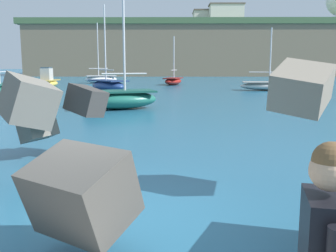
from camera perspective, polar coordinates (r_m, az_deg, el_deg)
name	(u,v)px	position (r m, az deg, el deg)	size (l,w,h in m)	color
ground_plane	(114,220)	(6.19, -8.10, -13.64)	(400.00, 400.00, 0.00)	#235B7A
breakwater_jetty	(64,129)	(8.03, -15.22, -0.42)	(31.80, 8.38, 2.52)	#3D3A38
boat_near_centre	(48,81)	(42.29, -17.44, 6.35)	(1.58, 4.43, 2.12)	#EAC64C
boat_near_right	(101,79)	(50.44, -9.93, 6.94)	(4.47, 3.15, 7.57)	white
boat_mid_left	(173,81)	(45.64, 0.78, 6.74)	(2.70, 4.46, 5.66)	maroon
boat_mid_centre	(275,86)	(37.00, 15.56, 5.80)	(6.53, 2.73, 5.69)	beige
boat_mid_right	(108,85)	(34.66, -8.92, 6.04)	(4.42, 4.84, 7.55)	navy
boat_far_left	(119,98)	(20.92, -7.24, 4.12)	(4.51, 3.20, 8.25)	#1E6656
headland_bluff	(263,50)	(97.05, 13.93, 10.87)	(106.13, 34.88, 11.52)	#847056
station_building_west	(226,15)	(94.58, 8.63, 16.05)	(8.11, 4.92, 4.82)	silver
station_building_central	(203,19)	(100.46, 5.19, 15.50)	(4.90, 8.16, 4.12)	silver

